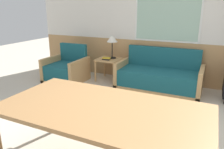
{
  "coord_description": "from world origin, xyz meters",
  "views": [
    {
      "loc": [
        0.62,
        -2.22,
        1.66
      ],
      "look_at": [
        -0.94,
        1.11,
        0.52
      ],
      "focal_mm": 35.0,
      "sensor_mm": 36.0,
      "label": 1
    }
  ],
  "objects_px": {
    "table_lamp": "(112,40)",
    "armchair": "(66,70)",
    "side_table": "(109,62)",
    "dining_table": "(103,113)",
    "couch": "(159,77)"
  },
  "relations": [
    {
      "from": "table_lamp",
      "to": "armchair",
      "type": "bearing_deg",
      "value": -150.02
    },
    {
      "from": "table_lamp",
      "to": "side_table",
      "type": "bearing_deg",
      "value": -113.28
    },
    {
      "from": "dining_table",
      "to": "couch",
      "type": "bearing_deg",
      "value": 91.53
    },
    {
      "from": "couch",
      "to": "dining_table",
      "type": "height_order",
      "value": "couch"
    },
    {
      "from": "side_table",
      "to": "armchair",
      "type": "bearing_deg",
      "value": -153.49
    },
    {
      "from": "armchair",
      "to": "side_table",
      "type": "xyz_separation_m",
      "value": [
        0.89,
        0.44,
        0.18
      ]
    },
    {
      "from": "couch",
      "to": "table_lamp",
      "type": "bearing_deg",
      "value": 173.76
    },
    {
      "from": "table_lamp",
      "to": "couch",
      "type": "bearing_deg",
      "value": -6.24
    },
    {
      "from": "dining_table",
      "to": "armchair",
      "type": "bearing_deg",
      "value": 133.13
    },
    {
      "from": "armchair",
      "to": "side_table",
      "type": "distance_m",
      "value": 1.01
    },
    {
      "from": "armchair",
      "to": "couch",
      "type": "bearing_deg",
      "value": -5.26
    },
    {
      "from": "couch",
      "to": "side_table",
      "type": "height_order",
      "value": "couch"
    },
    {
      "from": "couch",
      "to": "dining_table",
      "type": "bearing_deg",
      "value": -88.47
    },
    {
      "from": "dining_table",
      "to": "table_lamp",
      "type": "bearing_deg",
      "value": 113.3
    },
    {
      "from": "armchair",
      "to": "table_lamp",
      "type": "xyz_separation_m",
      "value": [
        0.93,
        0.54,
        0.69
      ]
    }
  ]
}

